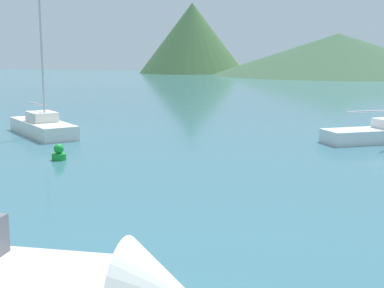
% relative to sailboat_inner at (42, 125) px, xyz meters
% --- Properties ---
extents(sailboat_inner, '(6.13, 5.26, 10.16)m').
position_rel_sailboat_inner_xyz_m(sailboat_inner, '(0.00, 0.00, 0.00)').
color(sailboat_inner, white).
rests_on(sailboat_inner, ground_plane).
extents(buoy_marker, '(0.61, 0.61, 0.70)m').
position_rel_sailboat_inner_xyz_m(buoy_marker, '(4.87, -5.81, -0.24)').
color(buoy_marker, green).
rests_on(buoy_marker, ground_plane).
extents(hill_west, '(24.35, 24.35, 15.75)m').
position_rel_sailboat_inner_xyz_m(hill_west, '(-23.70, 92.32, 7.35)').
color(hill_west, '#3D6038').
rests_on(hill_west, ground_plane).
extents(hill_central, '(52.33, 52.33, 8.51)m').
position_rel_sailboat_inner_xyz_m(hill_central, '(8.84, 90.79, 3.72)').
color(hill_central, '#38563D').
rests_on(hill_central, ground_plane).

